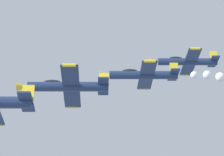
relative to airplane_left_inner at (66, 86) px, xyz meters
The scene contains 3 objects.
airplane_left_inner is the anchor object (origin of this frame).
airplane_right_inner 13.52m from the airplane_left_inner, 44.40° to the right, with size 8.99×10.35×3.93m.
airplane_left_outer 26.28m from the airplane_left_inner, 40.84° to the right, with size 8.94×10.35×4.06m.
Camera 1 is at (-61.68, 1.63, 98.12)m, focal length 81.69 mm.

